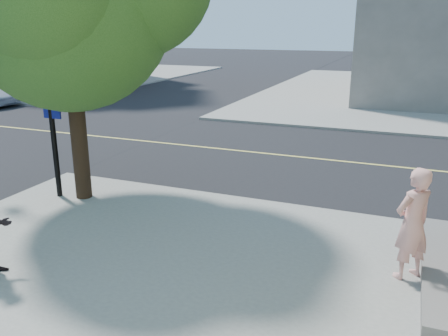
% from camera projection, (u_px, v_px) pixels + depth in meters
% --- Properties ---
extents(ground, '(140.00, 140.00, 0.00)m').
position_uv_depth(ground, '(96.00, 181.00, 13.12)').
color(ground, black).
rests_on(ground, ground).
extents(road_ew, '(140.00, 9.00, 0.01)m').
position_uv_depth(road_ew, '(172.00, 144.00, 17.12)').
color(road_ew, black).
rests_on(road_ew, ground).
extents(sidewalk_nw, '(26.00, 25.00, 0.12)m').
position_uv_depth(sidewalk_nw, '(27.00, 74.00, 40.38)').
color(sidewalk_nw, gray).
rests_on(sidewalk_nw, ground).
extents(man_on_phone, '(0.82, 0.82, 1.91)m').
position_uv_depth(man_on_phone, '(412.00, 224.00, 7.64)').
color(man_on_phone, '#E7A198').
rests_on(man_on_phone, sidewalk_se).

